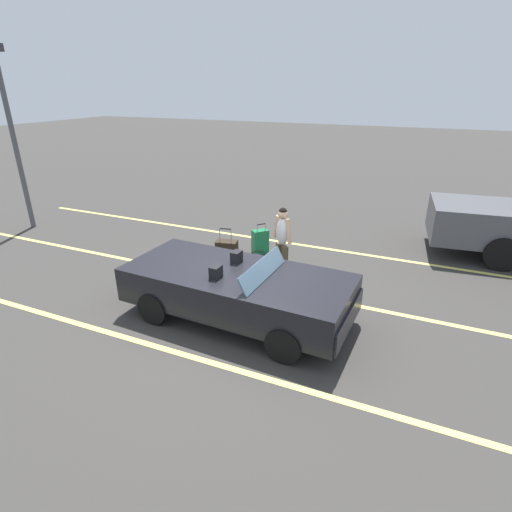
{
  "coord_description": "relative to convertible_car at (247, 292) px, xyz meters",
  "views": [
    {
      "loc": [
        2.94,
        -5.83,
        4.02
      ],
      "look_at": [
        -0.16,
        1.21,
        0.75
      ],
      "focal_mm": 28.36,
      "sensor_mm": 36.0,
      "label": 1
    }
  ],
  "objects": [
    {
      "name": "ground_plane",
      "position": [
        -0.21,
        0.01,
        -0.59
      ],
      "size": [
        80.0,
        80.0,
        0.0
      ],
      "primitive_type": "plane",
      "color": "#383533"
    },
    {
      "name": "lot_line_near",
      "position": [
        -0.21,
        -1.37,
        -0.59
      ],
      "size": [
        18.0,
        0.12,
        0.01
      ],
      "primitive_type": "cube",
      "color": "#EAE066",
      "rests_on": "ground_plane"
    },
    {
      "name": "lot_line_mid",
      "position": [
        -0.21,
        1.33,
        -0.59
      ],
      "size": [
        18.0,
        0.12,
        0.01
      ],
      "primitive_type": "cube",
      "color": "#EAE066",
      "rests_on": "ground_plane"
    },
    {
      "name": "lot_line_far",
      "position": [
        -0.21,
        4.03,
        -0.59
      ],
      "size": [
        18.0,
        0.12,
        0.01
      ],
      "primitive_type": "cube",
      "color": "#EAE066",
      "rests_on": "ground_plane"
    },
    {
      "name": "convertible_car",
      "position": [
        0.0,
        0.0,
        0.0
      ],
      "size": [
        4.21,
        1.97,
        1.24
      ],
      "rotation": [
        0.0,
        0.0,
        -0.04
      ],
      "color": "black",
      "rests_on": "ground_plane"
    },
    {
      "name": "suitcase_large_black",
      "position": [
        -1.34,
        1.76,
        -0.22
      ],
      "size": [
        0.53,
        0.38,
        1.08
      ],
      "rotation": [
        0.0,
        0.0,
        1.78
      ],
      "color": "#2D2319",
      "rests_on": "ground_plane"
    },
    {
      "name": "suitcase_medium_bright",
      "position": [
        -1.06,
        3.07,
        -0.28
      ],
      "size": [
        0.45,
        0.46,
        0.81
      ],
      "rotation": [
        0.0,
        0.0,
        2.4
      ],
      "color": "#19723F",
      "rests_on": "ground_plane"
    },
    {
      "name": "duffel_bag",
      "position": [
        -0.76,
        2.28,
        -0.43
      ],
      "size": [
        0.71,
        0.52,
        0.34
      ],
      "rotation": [
        0.0,
        0.0,
        5.9
      ],
      "color": "black",
      "rests_on": "ground_plane"
    },
    {
      "name": "traveler_person",
      "position": [
        -0.03,
        1.86,
        0.34
      ],
      "size": [
        0.57,
        0.37,
        1.65
      ],
      "rotation": [
        0.0,
        0.0,
        -2.08
      ],
      "color": "#4C3F2D",
      "rests_on": "ground_plane"
    },
    {
      "name": "parking_lamp_post",
      "position": [
        -8.25,
        2.19,
        2.32
      ],
      "size": [
        0.5,
        0.24,
        5.01
      ],
      "color": "#4C4C51",
      "rests_on": "ground_plane"
    }
  ]
}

